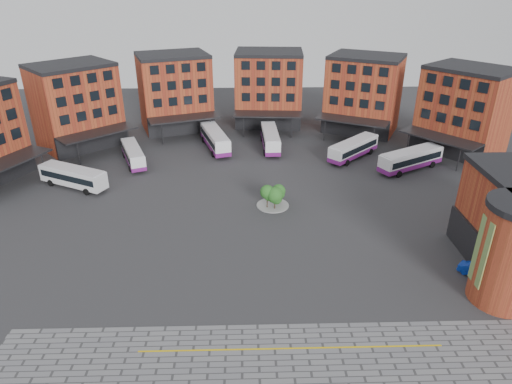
{
  "coord_description": "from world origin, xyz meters",
  "views": [
    {
      "loc": [
        -1.77,
        -42.86,
        29.28
      ],
      "look_at": [
        -0.39,
        8.19,
        4.0
      ],
      "focal_mm": 32.0,
      "sensor_mm": 36.0,
      "label": 1
    }
  ],
  "objects_px": {
    "bus_d": "(270,139)",
    "bus_e": "(353,148)",
    "bus_c": "(215,139)",
    "bus_f": "(411,159)",
    "bus_b": "(133,154)",
    "blue_car": "(478,272)",
    "tree_island": "(274,195)",
    "bus_a": "(73,176)"
  },
  "relations": [
    {
      "from": "bus_d",
      "to": "bus_e",
      "type": "xyz_separation_m",
      "value": [
        13.81,
        -5.16,
        -0.03
      ]
    },
    {
      "from": "bus_b",
      "to": "bus_c",
      "type": "relative_size",
      "value": 0.85
    },
    {
      "from": "bus_c",
      "to": "bus_f",
      "type": "xyz_separation_m",
      "value": [
        31.69,
        -10.25,
        -0.02
      ]
    },
    {
      "from": "tree_island",
      "to": "bus_c",
      "type": "xyz_separation_m",
      "value": [
        -9.09,
        22.49,
        -0.07
      ]
    },
    {
      "from": "bus_e",
      "to": "tree_island",
      "type": "bearing_deg",
      "value": -83.74
    },
    {
      "from": "bus_b",
      "to": "bus_c",
      "type": "distance_m",
      "value": 14.62
    },
    {
      "from": "blue_car",
      "to": "bus_c",
      "type": "bearing_deg",
      "value": 82.13
    },
    {
      "from": "bus_b",
      "to": "bus_f",
      "type": "relative_size",
      "value": 0.9
    },
    {
      "from": "bus_c",
      "to": "bus_d",
      "type": "bearing_deg",
      "value": -15.96
    },
    {
      "from": "bus_a",
      "to": "bus_e",
      "type": "height_order",
      "value": "bus_e"
    },
    {
      "from": "bus_a",
      "to": "bus_f",
      "type": "height_order",
      "value": "bus_f"
    },
    {
      "from": "bus_a",
      "to": "bus_d",
      "type": "distance_m",
      "value": 33.61
    },
    {
      "from": "bus_e",
      "to": "bus_f",
      "type": "relative_size",
      "value": 0.85
    },
    {
      "from": "bus_a",
      "to": "blue_car",
      "type": "relative_size",
      "value": 2.81
    },
    {
      "from": "bus_b",
      "to": "bus_f",
      "type": "bearing_deg",
      "value": -26.36
    },
    {
      "from": "bus_c",
      "to": "bus_e",
      "type": "xyz_separation_m",
      "value": [
        23.66,
        -5.04,
        -0.11
      ]
    },
    {
      "from": "bus_d",
      "to": "bus_f",
      "type": "distance_m",
      "value": 24.18
    },
    {
      "from": "tree_island",
      "to": "bus_c",
      "type": "relative_size",
      "value": 0.36
    },
    {
      "from": "bus_f",
      "to": "blue_car",
      "type": "height_order",
      "value": "bus_f"
    },
    {
      "from": "tree_island",
      "to": "bus_e",
      "type": "height_order",
      "value": "tree_island"
    },
    {
      "from": "tree_island",
      "to": "bus_f",
      "type": "height_order",
      "value": "tree_island"
    },
    {
      "from": "bus_e",
      "to": "blue_car",
      "type": "height_order",
      "value": "bus_e"
    },
    {
      "from": "bus_d",
      "to": "blue_car",
      "type": "height_order",
      "value": "bus_d"
    },
    {
      "from": "bus_f",
      "to": "bus_e",
      "type": "bearing_deg",
      "value": -151.92
    },
    {
      "from": "bus_e",
      "to": "bus_f",
      "type": "distance_m",
      "value": 9.57
    },
    {
      "from": "bus_b",
      "to": "bus_f",
      "type": "distance_m",
      "value": 44.99
    },
    {
      "from": "tree_island",
      "to": "bus_d",
      "type": "height_order",
      "value": "tree_island"
    },
    {
      "from": "bus_b",
      "to": "tree_island",
      "type": "bearing_deg",
      "value": -57.35
    },
    {
      "from": "blue_car",
      "to": "tree_island",
      "type": "bearing_deg",
      "value": 96.53
    },
    {
      "from": "bus_d",
      "to": "bus_e",
      "type": "distance_m",
      "value": 14.75
    },
    {
      "from": "bus_f",
      "to": "bus_a",
      "type": "bearing_deg",
      "value": -113.25
    },
    {
      "from": "bus_b",
      "to": "bus_e",
      "type": "relative_size",
      "value": 1.06
    },
    {
      "from": "bus_b",
      "to": "bus_c",
      "type": "height_order",
      "value": "bus_c"
    },
    {
      "from": "bus_a",
      "to": "bus_e",
      "type": "distance_m",
      "value": 44.84
    },
    {
      "from": "tree_island",
      "to": "blue_car",
      "type": "bearing_deg",
      "value": -38.16
    },
    {
      "from": "bus_a",
      "to": "bus_d",
      "type": "xyz_separation_m",
      "value": [
        29.82,
        15.5,
        -0.09
      ]
    },
    {
      "from": "bus_b",
      "to": "bus_d",
      "type": "xyz_separation_m",
      "value": [
        22.98,
        6.53,
        0.18
      ]
    },
    {
      "from": "bus_e",
      "to": "blue_car",
      "type": "bearing_deg",
      "value": -34.02
    },
    {
      "from": "bus_c",
      "to": "blue_car",
      "type": "distance_m",
      "value": 48.52
    },
    {
      "from": "tree_island",
      "to": "blue_car",
      "type": "xyz_separation_m",
      "value": [
        20.39,
        -16.02,
        -1.26
      ]
    },
    {
      "from": "bus_b",
      "to": "bus_d",
      "type": "distance_m",
      "value": 23.89
    },
    {
      "from": "bus_a",
      "to": "bus_b",
      "type": "xyz_separation_m",
      "value": [
        6.83,
        8.97,
        -0.27
      ]
    }
  ]
}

